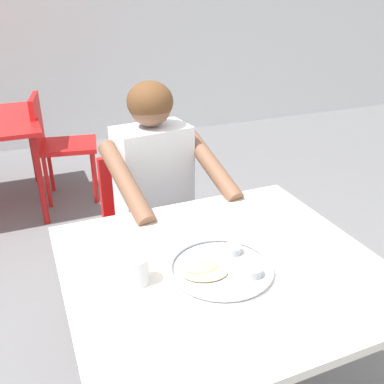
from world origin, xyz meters
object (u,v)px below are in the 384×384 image
(table_foreground, at_px, (223,283))
(chair_foreground, at_px, (146,217))
(thali_tray, at_px, (221,267))
(drinking_cup, at_px, (137,269))
(diner_foreground, at_px, (162,191))
(chair_red_right, at_px, (57,140))

(table_foreground, bearing_deg, chair_foreground, 90.45)
(table_foreground, distance_m, thali_tray, 0.10)
(drinking_cup, height_order, chair_foreground, drinking_cup)
(table_foreground, distance_m, drinking_cup, 0.31)
(thali_tray, xyz_separation_m, drinking_cup, (-0.26, 0.04, 0.04))
(table_foreground, relative_size, chair_foreground, 1.26)
(diner_foreground, bearing_deg, drinking_cup, -114.51)
(chair_foreground, relative_size, chair_red_right, 0.94)
(table_foreground, distance_m, chair_red_right, 2.31)
(table_foreground, height_order, diner_foreground, diner_foreground)
(table_foreground, xyz_separation_m, drinking_cup, (-0.28, 0.01, 0.12))
(diner_foreground, height_order, chair_red_right, diner_foreground)
(thali_tray, height_order, chair_foreground, chair_foreground)
(diner_foreground, bearing_deg, thali_tray, -93.02)
(table_foreground, relative_size, drinking_cup, 11.22)
(thali_tray, xyz_separation_m, diner_foreground, (0.04, 0.70, -0.05))
(thali_tray, height_order, diner_foreground, diner_foreground)
(thali_tray, height_order, drinking_cup, drinking_cup)
(drinking_cup, distance_m, chair_foreground, 0.97)
(drinking_cup, bearing_deg, thali_tray, -9.20)
(thali_tray, bearing_deg, drinking_cup, 170.80)
(chair_foreground, distance_m, diner_foreground, 0.33)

